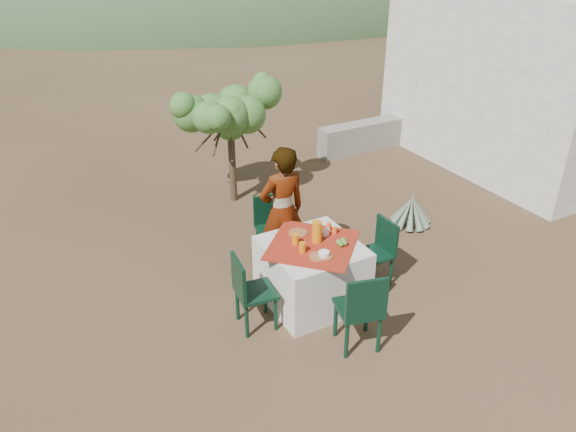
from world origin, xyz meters
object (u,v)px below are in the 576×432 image
object	(u,v)px
juice_pitcher	(317,232)
table	(312,273)
chair_near	(361,308)
person	(282,211)
guesthouse	(531,76)
shrub_tree	(232,117)
chair_left	(249,290)
agave	(411,212)
chair_right	(379,249)
chair_far	(271,224)

from	to	relation	value
juice_pitcher	table	bearing A→B (deg)	-155.91
chair_near	person	world-z (taller)	person
guesthouse	shrub_tree	bearing A→B (deg)	170.70
chair_left	juice_pitcher	bearing A→B (deg)	-75.87
chair_left	shrub_tree	xyz separation A→B (m)	(1.16, 2.99, 0.85)
chair_near	agave	xyz separation A→B (m)	(2.20, 1.83, -0.31)
chair_near	guesthouse	distance (m)	6.50
juice_pitcher	shrub_tree	bearing A→B (deg)	85.05
chair_right	agave	size ratio (longest dim) A/B	1.32
chair_near	chair_right	xyz separation A→B (m)	(0.90, 0.90, -0.06)
chair_left	shrub_tree	world-z (taller)	shrub_tree
chair_far	guesthouse	size ratio (longest dim) A/B	0.20
person	shrub_tree	world-z (taller)	shrub_tree
chair_right	agave	bearing A→B (deg)	124.32
chair_far	chair_left	xyz separation A→B (m)	(-0.88, -1.21, 0.02)
chair_far	chair_left	size ratio (longest dim) A/B	0.95
juice_pitcher	chair_near	bearing A→B (deg)	-94.10
table	chair_far	xyz separation A→B (m)	(0.05, 1.13, 0.09)
chair_far	person	world-z (taller)	person
chair_left	shrub_tree	size ratio (longest dim) A/B	0.52
chair_near	agave	bearing A→B (deg)	-125.74
table	person	world-z (taller)	person
chair_far	agave	distance (m)	2.19
table	chair_left	bearing A→B (deg)	-174.06
chair_right	guesthouse	xyz separation A→B (m)	(4.78, 2.08, 1.04)
chair_far	chair_right	distance (m)	1.46
shrub_tree	agave	bearing A→B (deg)	-47.26
table	chair_right	world-z (taller)	chair_right
chair_near	guesthouse	world-z (taller)	guesthouse
agave	chair_left	bearing A→B (deg)	-162.49
chair_right	agave	distance (m)	1.61
chair_right	person	size ratio (longest dim) A/B	0.50
person	agave	world-z (taller)	person
chair_left	person	xyz separation A→B (m)	(0.85, 0.83, 0.35)
shrub_tree	guesthouse	size ratio (longest dim) A/B	0.41
chair_far	chair_right	size ratio (longest dim) A/B	1.01
juice_pitcher	person	bearing A→B (deg)	95.08
shrub_tree	agave	distance (m)	2.99
table	person	size ratio (longest dim) A/B	0.78
shrub_tree	chair_far	bearing A→B (deg)	-98.91
chair_near	chair_left	xyz separation A→B (m)	(-0.84, 0.87, -0.03)
table	person	bearing A→B (deg)	88.91
agave	table	bearing A→B (deg)	-158.43
table	agave	bearing A→B (deg)	21.57
chair_far	person	size ratio (longest dim) A/B	0.50
juice_pitcher	agave	bearing A→B (deg)	21.48
agave	juice_pitcher	world-z (taller)	juice_pitcher
table	chair_right	size ratio (longest dim) A/B	1.56
person	guesthouse	bearing A→B (deg)	-168.00
chair_right	guesthouse	world-z (taller)	guesthouse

